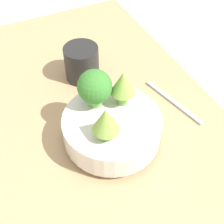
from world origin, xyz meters
name	(u,v)px	position (x,y,z in m)	size (l,w,h in m)	color
ground_plane	(104,169)	(0.00, 0.00, 0.00)	(6.00, 6.00, 0.00)	beige
table	(104,163)	(0.00, 0.00, 0.02)	(1.19, 0.63, 0.04)	tan
bowl	(112,128)	(0.03, -0.04, 0.08)	(0.21, 0.21, 0.07)	silver
romanesco_piece_far	(105,119)	(0.00, -0.01, 0.16)	(0.05, 0.05, 0.07)	#609347
romanesco_piece_near	(123,84)	(0.07, -0.08, 0.17)	(0.05, 0.05, 0.08)	#6BA34C
broccoli_floret_right	(95,87)	(0.09, -0.02, 0.16)	(0.07, 0.07, 0.08)	#7AB256
cup	(82,63)	(0.26, -0.06, 0.09)	(0.09, 0.09, 0.09)	black
fork	(173,102)	(0.07, -0.22, 0.05)	(0.18, 0.05, 0.01)	#B2B2B7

